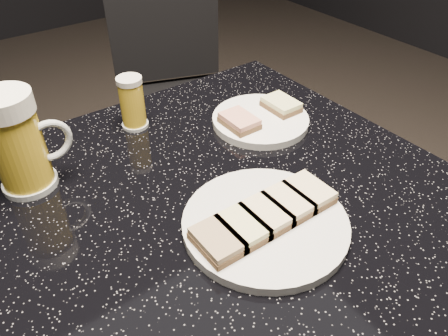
{
  "coord_description": "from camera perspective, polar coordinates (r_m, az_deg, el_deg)",
  "views": [
    {
      "loc": [
        -0.3,
        -0.4,
        1.19
      ],
      "look_at": [
        0.0,
        0.0,
        0.8
      ],
      "focal_mm": 35.0,
      "sensor_mm": 36.0,
      "label": 1
    }
  ],
  "objects": [
    {
      "name": "canapes_on_plate_large",
      "position": [
        0.6,
        5.49,
        -6.12
      ],
      "size": [
        0.21,
        0.07,
        0.02
      ],
      "color": "#4C3521",
      "rests_on": "plate_large"
    },
    {
      "name": "chair",
      "position": [
        1.52,
        -6.55,
        10.41
      ],
      "size": [
        0.47,
        0.47,
        0.85
      ],
      "color": "black",
      "rests_on": "floor"
    },
    {
      "name": "beer_mug",
      "position": [
        0.7,
        -25.29,
        3.04
      ],
      "size": [
        0.12,
        0.08,
        0.16
      ],
      "color": "silver",
      "rests_on": "table"
    },
    {
      "name": "plate_large",
      "position": [
        0.61,
        5.4,
        -7.22
      ],
      "size": [
        0.23,
        0.23,
        0.01
      ],
      "primitive_type": "cylinder",
      "color": "silver",
      "rests_on": "table"
    },
    {
      "name": "table",
      "position": [
        0.84,
        -0.0,
        -15.9
      ],
      "size": [
        0.7,
        0.7,
        0.75
      ],
      "color": "black",
      "rests_on": "floor"
    },
    {
      "name": "canapes_on_plate_small",
      "position": [
        0.82,
        4.83,
        7.23
      ],
      "size": [
        0.15,
        0.07,
        0.02
      ],
      "color": "#4C3521",
      "rests_on": "plate_small"
    },
    {
      "name": "plate_small",
      "position": [
        0.83,
        4.77,
        6.26
      ],
      "size": [
        0.18,
        0.18,
        0.01
      ],
      "primitive_type": "cylinder",
      "color": "white",
      "rests_on": "table"
    },
    {
      "name": "beer_tumbler",
      "position": [
        0.81,
        -11.9,
        8.34
      ],
      "size": [
        0.05,
        0.05,
        0.1
      ],
      "color": "silver",
      "rests_on": "table"
    }
  ]
}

